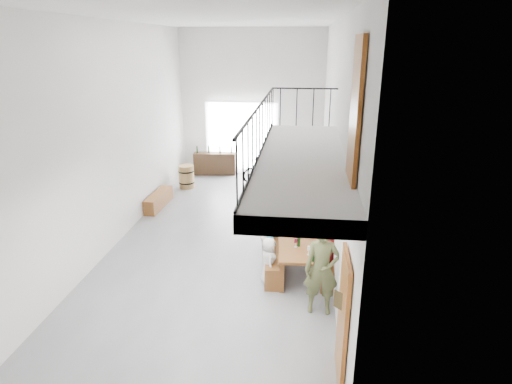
# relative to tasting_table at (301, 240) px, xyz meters

# --- Properties ---
(floor) EXTENTS (12.00, 12.00, 0.00)m
(floor) POSITION_rel_tasting_table_xyz_m (-2.04, 1.52, -0.71)
(floor) COLOR slate
(floor) RESTS_ON ground
(room_walls) EXTENTS (12.00, 12.00, 12.00)m
(room_walls) POSITION_rel_tasting_table_xyz_m (-2.04, 1.52, 2.85)
(room_walls) COLOR white
(room_walls) RESTS_ON ground
(gateway_portal) EXTENTS (2.80, 0.08, 2.80)m
(gateway_portal) POSITION_rel_tasting_table_xyz_m (-2.44, 7.46, 0.69)
(gateway_portal) COLOR white
(gateway_portal) RESTS_ON ground
(right_wall_decor) EXTENTS (0.07, 8.28, 5.07)m
(right_wall_decor) POSITION_rel_tasting_table_xyz_m (0.66, -0.35, 1.04)
(right_wall_decor) COLOR brown
(right_wall_decor) RESTS_ON ground
(balcony) EXTENTS (1.52, 5.62, 4.00)m
(balcony) POSITION_rel_tasting_table_xyz_m (-0.06, -1.61, 2.26)
(balcony) COLOR white
(balcony) RESTS_ON ground
(tasting_table) EXTENTS (1.16, 2.54, 0.79)m
(tasting_table) POSITION_rel_tasting_table_xyz_m (0.00, 0.00, 0.00)
(tasting_table) COLOR brown
(tasting_table) RESTS_ON ground
(bench_inner) EXTENTS (0.42, 2.18, 0.50)m
(bench_inner) POSITION_rel_tasting_table_xyz_m (-0.59, -0.03, -0.46)
(bench_inner) COLOR brown
(bench_inner) RESTS_ON ground
(bench_wall) EXTENTS (0.60, 2.19, 0.50)m
(bench_wall) POSITION_rel_tasting_table_xyz_m (0.53, -0.05, -0.46)
(bench_wall) COLOR brown
(bench_wall) RESTS_ON ground
(tableware) EXTENTS (0.56, 1.75, 0.35)m
(tableware) POSITION_rel_tasting_table_xyz_m (-0.01, -0.24, 0.23)
(tableware) COLOR black
(tableware) RESTS_ON tasting_table
(side_bench) EXTENTS (0.45, 1.65, 0.46)m
(side_bench) POSITION_rel_tasting_table_xyz_m (-4.54, 3.41, -0.48)
(side_bench) COLOR brown
(side_bench) RESTS_ON ground
(oak_barrel) EXTENTS (0.56, 0.56, 0.83)m
(oak_barrel) POSITION_rel_tasting_table_xyz_m (-4.16, 5.39, -0.29)
(oak_barrel) COLOR olive
(oak_barrel) RESTS_ON ground
(serving_counter) EXTENTS (1.68, 0.64, 0.86)m
(serving_counter) POSITION_rel_tasting_table_xyz_m (-3.49, 7.17, -0.27)
(serving_counter) COLOR #352413
(serving_counter) RESTS_ON ground
(counter_bottles) EXTENTS (1.39, 0.20, 0.28)m
(counter_bottles) POSITION_rel_tasting_table_xyz_m (-3.49, 7.16, 0.30)
(counter_bottles) COLOR black
(counter_bottles) RESTS_ON serving_counter
(guest_left_a) EXTENTS (0.45, 0.58, 1.06)m
(guest_left_a) POSITION_rel_tasting_table_xyz_m (-0.67, -0.75, -0.17)
(guest_left_a) COLOR silver
(guest_left_a) RESTS_ON ground
(guest_left_b) EXTENTS (0.42, 0.50, 1.16)m
(guest_left_b) POSITION_rel_tasting_table_xyz_m (-0.69, -0.18, -0.13)
(guest_left_b) COLOR teal
(guest_left_b) RESTS_ON ground
(guest_left_c) EXTENTS (0.58, 0.65, 1.12)m
(guest_left_c) POSITION_rel_tasting_table_xyz_m (-0.79, 0.49, -0.15)
(guest_left_c) COLOR silver
(guest_left_c) RESTS_ON ground
(guest_left_d) EXTENTS (0.51, 0.76, 1.09)m
(guest_left_d) POSITION_rel_tasting_table_xyz_m (-0.76, 0.85, -0.16)
(guest_left_d) COLOR teal
(guest_left_d) RESTS_ON ground
(guest_right_a) EXTENTS (0.40, 0.68, 1.09)m
(guest_right_a) POSITION_rel_tasting_table_xyz_m (0.64, -0.49, -0.16)
(guest_right_a) COLOR red
(guest_right_a) RESTS_ON ground
(guest_right_b) EXTENTS (0.37, 0.97, 1.03)m
(guest_right_b) POSITION_rel_tasting_table_xyz_m (0.62, 0.02, -0.19)
(guest_right_b) COLOR black
(guest_right_b) RESTS_ON ground
(guest_right_c) EXTENTS (0.38, 0.58, 1.17)m
(guest_right_c) POSITION_rel_tasting_table_xyz_m (0.55, 0.70, -0.12)
(guest_right_c) COLOR silver
(guest_right_c) RESTS_ON ground
(host_standing) EXTENTS (0.67, 0.45, 1.83)m
(host_standing) POSITION_rel_tasting_table_xyz_m (0.41, -1.67, 0.21)
(host_standing) COLOR #4B502D
(host_standing) RESTS_ON ground
(potted_plant) EXTENTS (0.42, 0.38, 0.40)m
(potted_plant) POSITION_rel_tasting_table_xyz_m (0.41, 2.20, -0.50)
(potted_plant) COLOR #1D5023
(potted_plant) RESTS_ON ground
(bicycle_near) EXTENTS (1.53, 0.56, 0.80)m
(bicycle_near) POSITION_rel_tasting_table_xyz_m (-1.01, 6.62, -0.31)
(bicycle_near) COLOR black
(bicycle_near) RESTS_ON ground
(bicycle_far) EXTENTS (1.59, 1.07, 0.93)m
(bicycle_far) POSITION_rel_tasting_table_xyz_m (-1.51, 6.35, -0.24)
(bicycle_far) COLOR black
(bicycle_far) RESTS_ON ground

